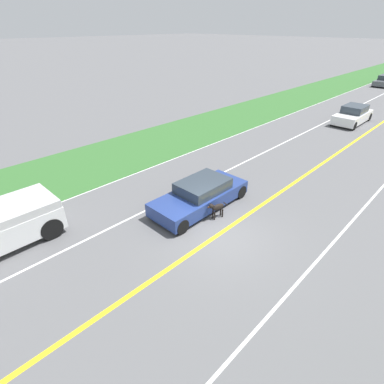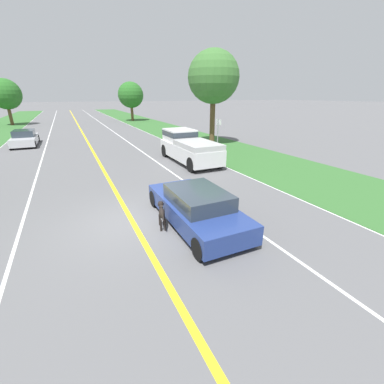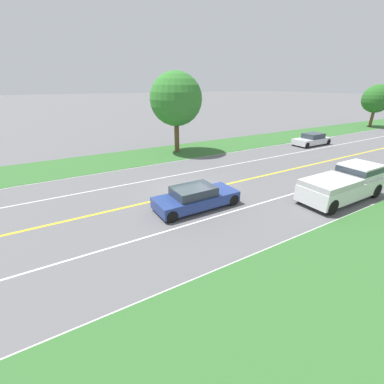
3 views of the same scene
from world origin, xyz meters
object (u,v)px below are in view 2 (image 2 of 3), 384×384
(pickup_truck, at_px, (188,146))
(roadside_tree_right_far, at_px, (131,95))
(dog, at_px, (162,212))
(street_sign, at_px, (218,132))
(roadside_tree_right_near, at_px, (213,77))
(roadside_tree_left_far, at_px, (5,94))
(ego_car, at_px, (196,207))
(oncoming_car, at_px, (25,138))

(pickup_truck, height_order, roadside_tree_right_far, roadside_tree_right_far)
(dog, bearing_deg, street_sign, 63.98)
(roadside_tree_right_near, bearing_deg, roadside_tree_left_far, 125.65)
(ego_car, height_order, pickup_truck, pickup_truck)
(oncoming_car, distance_m, roadside_tree_left_far, 20.64)
(pickup_truck, distance_m, street_sign, 3.30)
(roadside_tree_left_far, bearing_deg, roadside_tree_right_near, -54.35)
(pickup_truck, distance_m, roadside_tree_right_near, 8.28)
(ego_car, relative_size, roadside_tree_right_far, 0.75)
(roadside_tree_right_far, relative_size, roadside_tree_left_far, 0.98)
(dog, xyz_separation_m, oncoming_car, (-5.93, 19.62, 0.08))
(dog, bearing_deg, roadside_tree_right_near, 68.04)
(roadside_tree_right_near, bearing_deg, oncoming_car, 156.78)
(oncoming_car, bearing_deg, ego_car, 109.65)
(dog, distance_m, pickup_truck, 9.29)
(street_sign, bearing_deg, roadside_tree_left_far, 119.74)
(roadside_tree_left_far, height_order, street_sign, roadside_tree_left_far)
(roadside_tree_left_far, relative_size, street_sign, 2.51)
(dog, height_order, pickup_truck, pickup_truck)
(dog, height_order, oncoming_car, oncoming_car)
(oncoming_car, xyz_separation_m, roadside_tree_left_far, (-3.74, 19.96, 3.72))
(ego_car, distance_m, roadside_tree_right_far, 39.68)
(roadside_tree_right_near, bearing_deg, roadside_tree_right_far, 92.75)
(pickup_truck, xyz_separation_m, roadside_tree_right_near, (4.70, 5.03, 4.59))
(roadside_tree_right_near, height_order, roadside_tree_left_far, roadside_tree_right_near)
(dog, relative_size, oncoming_car, 0.23)
(ego_car, xyz_separation_m, dog, (-1.16, 0.24, -0.07))
(ego_car, distance_m, roadside_tree_right_near, 16.40)
(dog, relative_size, pickup_truck, 0.18)
(oncoming_car, bearing_deg, pickup_truck, 132.40)
(ego_car, height_order, roadside_tree_right_near, roadside_tree_right_near)
(roadside_tree_left_far, xyz_separation_m, street_sign, (17.33, -30.34, -2.71))
(street_sign, bearing_deg, ego_car, -124.45)
(roadside_tree_right_near, bearing_deg, dog, -125.60)
(oncoming_car, relative_size, street_sign, 1.79)
(roadside_tree_right_near, bearing_deg, street_sign, -113.84)
(roadside_tree_right_far, bearing_deg, dog, -101.86)
(oncoming_car, xyz_separation_m, roadside_tree_right_near, (15.29, -6.56, 4.98))
(ego_car, distance_m, pickup_truck, 8.99)
(pickup_truck, bearing_deg, oncoming_car, 132.40)
(pickup_truck, relative_size, street_sign, 2.20)
(pickup_truck, bearing_deg, street_sign, 21.88)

